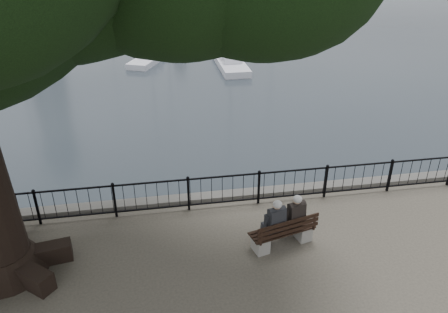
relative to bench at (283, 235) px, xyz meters
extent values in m
cube|color=#4B4946|center=(-1.16, 2.45, -0.81)|extent=(200.00, 0.40, 1.20)
cube|color=black|center=(-1.16, 1.95, 0.67)|extent=(22.00, 0.04, 0.04)
cube|color=black|center=(-1.16, 1.95, -0.16)|extent=(22.00, 0.04, 0.04)
cube|color=gray|center=(-0.60, -0.11, -0.12)|extent=(0.42, 0.49, 0.38)
cube|color=gray|center=(0.58, 0.19, -0.12)|extent=(0.42, 0.49, 0.38)
cube|color=black|center=(-0.01, 0.04, 0.11)|extent=(1.74, 0.87, 0.04)
cube|color=black|center=(0.05, -0.21, 0.39)|extent=(1.64, 0.45, 0.37)
cube|color=black|center=(-0.25, -0.02, 0.22)|extent=(0.39, 0.35, 0.22)
cube|color=black|center=(-0.23, -0.12, 0.58)|extent=(0.45, 0.32, 0.56)
sphere|color=tan|center=(-0.24, -0.08, 0.97)|extent=(0.21, 0.21, 0.21)
ellipsoid|color=#ACACAC|center=(-0.23, -0.10, 1.00)|extent=(0.22, 0.22, 0.19)
cube|color=black|center=(-0.32, 0.25, -0.10)|extent=(0.39, 0.47, 0.42)
cube|color=black|center=(0.28, 0.12, 0.22)|extent=(0.39, 0.35, 0.22)
cube|color=black|center=(0.31, 0.02, 0.58)|extent=(0.45, 0.32, 0.56)
sphere|color=tan|center=(0.30, 0.06, 0.97)|extent=(0.21, 0.21, 0.21)
ellipsoid|color=#ACACAC|center=(0.30, 0.03, 1.00)|extent=(0.22, 0.22, 0.19)
cube|color=black|center=(0.21, 0.38, -0.10)|extent=(0.39, 0.47, 0.42)
cone|color=black|center=(-6.56, 0.18, -0.03)|extent=(1.93, 1.93, 0.57)
cube|color=white|center=(-11.29, 21.17, -1.21)|extent=(3.21, 5.12, 0.55)
cube|color=white|center=(-11.29, 21.17, -0.71)|extent=(1.72, 2.26, 0.41)
cube|color=white|center=(-2.89, 21.72, -1.21)|extent=(3.33, 5.12, 0.56)
cube|color=white|center=(-2.89, 21.72, -0.71)|extent=(1.77, 2.27, 0.42)
cube|color=white|center=(2.21, 19.57, -1.21)|extent=(1.67, 5.86, 0.65)
cube|color=white|center=(2.21, 19.57, -0.71)|extent=(1.21, 2.39, 0.49)
cube|color=white|center=(6.25, 23.90, -1.21)|extent=(2.11, 4.95, 0.53)
cube|color=white|center=(6.25, 23.90, -0.71)|extent=(1.29, 2.09, 0.40)
cube|color=white|center=(-11.35, 27.91, -1.21)|extent=(1.44, 5.02, 0.56)
cube|color=white|center=(-11.35, 27.91, -0.71)|extent=(1.04, 2.05, 0.42)
cube|color=white|center=(-1.45, 28.56, -1.21)|extent=(3.78, 5.97, 0.64)
cube|color=white|center=(-1.45, 28.56, -0.71)|extent=(2.02, 2.64, 0.48)
cube|color=white|center=(6.44, 34.77, -1.21)|extent=(3.37, 5.60, 0.60)
cube|color=white|center=(6.44, 34.77, -0.71)|extent=(1.83, 2.46, 0.45)
cube|color=white|center=(-6.67, 36.26, -1.21)|extent=(1.55, 5.41, 0.60)
cube|color=white|center=(-6.67, 36.26, -0.71)|extent=(1.12, 2.21, 0.45)
camera|label=1|loc=(-2.89, -8.30, 6.72)|focal=35.00mm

